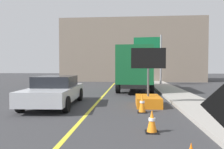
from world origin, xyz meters
TOP-DOWN VIEW (x-y plane):
  - lane_center_stripe at (0.00, 6.00)m, footprint 0.14×36.00m
  - arrow_board_trailer at (2.51, 10.02)m, footprint 1.60×1.81m
  - box_truck at (2.09, 16.56)m, footprint 2.83×7.09m
  - pickup_car at (-1.88, 9.80)m, footprint 2.27×4.69m
  - highway_guide_sign at (3.99, 21.49)m, footprint 2.78×0.34m
  - far_building_block at (1.92, 28.81)m, footprint 17.89×6.28m
  - traffic_cone_mid_lane at (2.25, 5.95)m, footprint 0.36×0.36m
  - traffic_cone_far_lane at (2.14, 8.52)m, footprint 0.36×0.36m

SIDE VIEW (x-z plane):
  - lane_center_stripe at x=0.00m, z-range 0.00..0.01m
  - traffic_cone_mid_lane at x=2.25m, z-range -0.01..0.65m
  - traffic_cone_far_lane at x=2.14m, z-range -0.01..0.74m
  - arrow_board_trailer at x=2.51m, z-range -0.87..1.83m
  - pickup_car at x=-1.88m, z-range 0.01..1.39m
  - box_truck at x=2.09m, z-range 0.15..3.38m
  - highway_guide_sign at x=3.99m, z-range 0.92..5.92m
  - far_building_block at x=1.92m, z-range 0.00..7.86m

